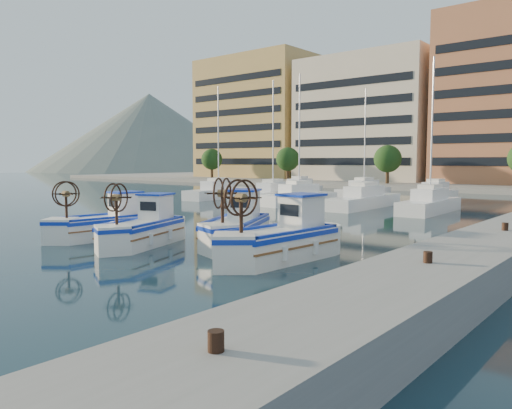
% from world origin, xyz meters
% --- Properties ---
extents(ground, '(300.00, 300.00, 0.00)m').
position_xyz_m(ground, '(0.00, 0.00, 0.00)').
color(ground, '#1B3446').
rests_on(ground, ground).
extents(hill_west, '(180.00, 180.00, 60.00)m').
position_xyz_m(hill_west, '(-140.00, 110.00, 0.00)').
color(hill_west, slate).
rests_on(hill_west, ground).
extents(yacht_marina, '(40.59, 20.48, 11.50)m').
position_xyz_m(yacht_marina, '(-2.71, 27.40, 0.53)').
color(yacht_marina, white).
rests_on(yacht_marina, ground).
extents(fishing_boat_a, '(2.35, 4.81, 2.94)m').
position_xyz_m(fishing_boat_a, '(-3.89, -0.57, 0.81)').
color(fishing_boat_a, white).
rests_on(fishing_boat_a, ground).
extents(fishing_boat_b, '(3.35, 4.91, 2.96)m').
position_xyz_m(fishing_boat_b, '(-0.74, -0.68, 0.82)').
color(fishing_boat_b, white).
rests_on(fishing_boat_b, ground).
extents(fishing_boat_c, '(4.00, 5.30, 3.20)m').
position_xyz_m(fishing_boat_c, '(2.52, 2.15, 0.88)').
color(fishing_boat_c, white).
rests_on(fishing_boat_c, ground).
extents(fishing_boat_d, '(2.47, 5.28, 3.24)m').
position_xyz_m(fishing_boat_d, '(6.25, 0.60, 0.89)').
color(fishing_boat_d, white).
rests_on(fishing_boat_d, ground).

